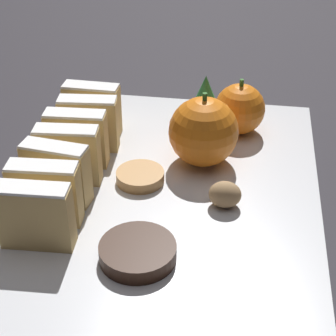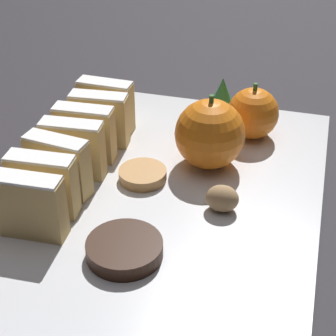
{
  "view_description": "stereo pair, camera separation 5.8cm",
  "coord_description": "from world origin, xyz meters",
  "px_view_note": "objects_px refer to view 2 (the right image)",
  "views": [
    {
      "loc": [
        0.07,
        -0.48,
        0.36
      ],
      "look_at": [
        0.0,
        0.0,
        0.04
      ],
      "focal_mm": 60.0,
      "sensor_mm": 36.0,
      "label": 1
    },
    {
      "loc": [
        0.13,
        -0.46,
        0.36
      ],
      "look_at": [
        0.0,
        0.0,
        0.04
      ],
      "focal_mm": 60.0,
      "sensor_mm": 36.0,
      "label": 2
    }
  ],
  "objects_px": {
    "orange_far": "(253,113)",
    "walnut": "(222,198)",
    "chocolate_cookie": "(125,249)",
    "orange_near": "(210,134)"
  },
  "relations": [
    {
      "from": "orange_near",
      "to": "orange_far",
      "type": "height_order",
      "value": "orange_near"
    },
    {
      "from": "orange_far",
      "to": "walnut",
      "type": "distance_m",
      "value": 0.16
    },
    {
      "from": "walnut",
      "to": "orange_far",
      "type": "bearing_deg",
      "value": 87.73
    },
    {
      "from": "orange_far",
      "to": "chocolate_cookie",
      "type": "bearing_deg",
      "value": -107.5
    },
    {
      "from": "walnut",
      "to": "chocolate_cookie",
      "type": "distance_m",
      "value": 0.12
    },
    {
      "from": "walnut",
      "to": "chocolate_cookie",
      "type": "bearing_deg",
      "value": -128.14
    },
    {
      "from": "orange_far",
      "to": "walnut",
      "type": "bearing_deg",
      "value": -92.27
    },
    {
      "from": "orange_near",
      "to": "walnut",
      "type": "distance_m",
      "value": 0.09
    },
    {
      "from": "chocolate_cookie",
      "to": "orange_near",
      "type": "bearing_deg",
      "value": 76.47
    },
    {
      "from": "orange_near",
      "to": "orange_far",
      "type": "distance_m",
      "value": 0.09
    }
  ]
}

